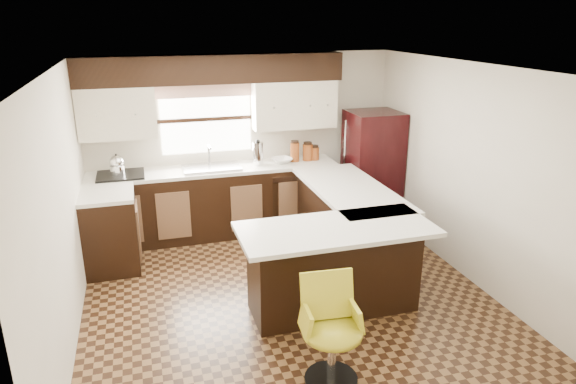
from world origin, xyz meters
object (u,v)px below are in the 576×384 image
object	(u,v)px
peninsula_return	(333,269)
bar_chair	(332,334)
peninsula_long	(345,227)
refrigerator	(372,169)

from	to	relation	value
peninsula_return	bar_chair	distance (m)	1.11
peninsula_return	bar_chair	size ratio (longest dim) A/B	1.83
peninsula_long	refrigerator	distance (m)	1.39
bar_chair	refrigerator	bearing A→B (deg)	64.69
peninsula_long	bar_chair	size ratio (longest dim) A/B	2.16
peninsula_return	bar_chair	world-z (taller)	bar_chair
peninsula_return	bar_chair	bearing A→B (deg)	-111.60
refrigerator	bar_chair	bearing A→B (deg)	-119.95
peninsula_long	refrigerator	world-z (taller)	refrigerator
peninsula_return	refrigerator	bearing A→B (deg)	56.25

